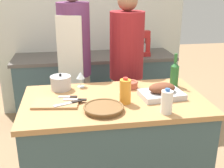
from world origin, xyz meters
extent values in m
cube|color=#3D565B|center=(0.00, 0.00, 0.44)|extent=(1.38, 0.78, 0.88)
cube|color=#B27F4C|center=(0.00, 0.00, 0.90)|extent=(1.42, 0.81, 0.04)
cube|color=#3D565B|center=(0.00, 1.56, 0.42)|extent=(2.00, 0.58, 0.84)
cube|color=#56514C|center=(0.00, 1.56, 0.86)|extent=(2.07, 0.60, 0.04)
cube|color=silver|center=(0.00, 1.91, 1.27)|extent=(2.57, 0.10, 2.55)
cube|color=#BCBCC1|center=(0.37, -0.03, 0.94)|extent=(0.35, 0.26, 0.04)
ellipsoid|color=brown|center=(0.37, -0.03, 1.00)|extent=(0.23, 0.16, 0.08)
cylinder|color=brown|center=(-0.11, -0.20, 0.94)|extent=(0.26, 0.26, 0.03)
torus|color=brown|center=(-0.11, -0.20, 0.95)|extent=(0.29, 0.29, 0.02)
cube|color=#AD7F51|center=(-0.45, -0.04, 0.93)|extent=(0.36, 0.23, 0.02)
cylinder|color=#B7B7BC|center=(-0.41, 0.28, 0.97)|extent=(0.17, 0.17, 0.10)
cylinder|color=#B7B7BC|center=(-0.41, 0.28, 1.03)|extent=(0.17, 0.17, 0.01)
sphere|color=black|center=(-0.41, 0.28, 1.05)|extent=(0.02, 0.02, 0.02)
cylinder|color=#A84C38|center=(0.18, 0.22, 0.94)|extent=(0.12, 0.12, 0.05)
torus|color=#A84C38|center=(0.18, 0.22, 0.97)|extent=(0.13, 0.13, 0.02)
cylinder|color=orange|center=(0.07, -0.09, 1.01)|extent=(0.08, 0.08, 0.18)
cylinder|color=red|center=(0.07, -0.09, 1.11)|extent=(0.04, 0.04, 0.02)
cylinder|color=white|center=(0.31, -0.30, 1.00)|extent=(0.08, 0.08, 0.16)
cylinder|color=#3360B2|center=(0.31, -0.30, 1.09)|extent=(0.03, 0.03, 0.02)
cylinder|color=#28662D|center=(0.56, 0.20, 1.01)|extent=(0.07, 0.07, 0.18)
cone|color=#28662D|center=(0.56, 0.20, 1.12)|extent=(0.07, 0.07, 0.03)
cylinder|color=#28662D|center=(0.56, 0.20, 1.17)|extent=(0.03, 0.03, 0.08)
cylinder|color=silver|center=(-0.24, 0.31, 0.92)|extent=(0.06, 0.06, 0.00)
cylinder|color=silver|center=(-0.24, 0.31, 0.96)|extent=(0.01, 0.01, 0.07)
cone|color=silver|center=(-0.24, 0.31, 1.03)|extent=(0.07, 0.07, 0.06)
cube|color=#B7B7BC|center=(-0.40, -0.09, 0.94)|extent=(0.14, 0.08, 0.01)
cube|color=black|center=(-0.29, -0.05, 0.94)|extent=(0.09, 0.06, 0.01)
cube|color=#B7B7BC|center=(-0.38, 0.06, 0.94)|extent=(0.09, 0.05, 0.01)
cube|color=black|center=(-0.31, 0.04, 0.94)|extent=(0.06, 0.04, 0.01)
cube|color=#B7B7BC|center=(-0.34, -0.01, 0.94)|extent=(0.11, 0.06, 0.01)
cube|color=black|center=(-0.25, -0.03, 0.94)|extent=(0.07, 0.04, 0.01)
cube|color=#B22323|center=(0.61, 1.45, 0.91)|extent=(0.18, 0.14, 0.06)
cylinder|color=#B7B7BC|center=(0.59, 1.45, 0.99)|extent=(0.13, 0.13, 0.10)
cube|color=#B22323|center=(0.67, 1.45, 1.02)|extent=(0.05, 0.08, 0.17)
cube|color=#B22323|center=(0.61, 1.45, 1.16)|extent=(0.17, 0.08, 0.09)
cylinder|color=#332D28|center=(0.46, 1.67, 0.95)|extent=(0.05, 0.05, 0.15)
cylinder|color=black|center=(0.46, 1.67, 1.03)|extent=(0.02, 0.02, 0.02)
cylinder|color=#234C28|center=(0.67, 1.62, 0.95)|extent=(0.05, 0.05, 0.15)
cylinder|color=black|center=(0.67, 1.62, 1.04)|extent=(0.02, 0.02, 0.02)
cube|color=beige|center=(-0.27, 0.83, 0.44)|extent=(0.30, 0.25, 0.87)
cylinder|color=#663360|center=(-0.27, 0.83, 1.23)|extent=(0.32, 0.32, 0.73)
cube|color=silver|center=(-0.32, 0.69, 1.03)|extent=(0.24, 0.10, 0.92)
cube|color=beige|center=(0.26, 0.79, 0.41)|extent=(0.29, 0.21, 0.82)
cylinder|color=maroon|center=(0.26, 0.79, 1.16)|extent=(0.35, 0.35, 0.68)
sphere|color=#996B4C|center=(0.26, 0.79, 1.60)|extent=(0.20, 0.20, 0.20)
camera|label=1|loc=(-0.34, -1.98, 1.77)|focal=45.00mm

